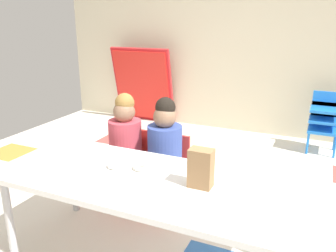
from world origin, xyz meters
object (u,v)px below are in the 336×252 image
seated_child_near_camera (126,139)px  paper_plate_center_table (90,172)px  donut_powdered_loose (115,165)px  folded_activity_table (143,86)px  paper_plate_near_edge (141,170)px  paper_bag_brown (201,168)px  craft_table (143,185)px  seated_child_middle_seat (165,145)px  kid_chair_blue_stack (325,118)px  donut_powdered_on_plate (141,167)px

seated_child_near_camera → paper_plate_center_table: (0.16, -0.68, 0.03)m
donut_powdered_loose → folded_activity_table: bearing=115.0°
paper_plate_near_edge → donut_powdered_loose: 0.17m
paper_bag_brown → paper_plate_center_table: size_ratio=1.22×
craft_table → paper_plate_near_edge: size_ratio=9.60×
seated_child_middle_seat → paper_plate_near_edge: size_ratio=5.10×
craft_table → folded_activity_table: size_ratio=1.59×
seated_child_near_camera → paper_bag_brown: 1.01m
seated_child_near_camera → paper_bag_brown: bearing=-34.6°
kid_chair_blue_stack → folded_activity_table: bearing=174.9°
paper_bag_brown → paper_plate_near_edge: paper_bag_brown is taller
kid_chair_blue_stack → folded_activity_table: 2.45m
seated_child_near_camera → kid_chair_blue_stack: (1.44, 1.92, -0.16)m
kid_chair_blue_stack → paper_plate_near_edge: bearing=-112.7°
donut_powdered_loose → craft_table: bearing=-13.8°
seated_child_near_camera → paper_plate_center_table: size_ratio=5.10×
seated_child_middle_seat → paper_bag_brown: seated_child_middle_seat is taller
paper_plate_center_table → paper_plate_near_edge: bearing=31.3°
seated_child_near_camera → paper_plate_center_table: seated_child_near_camera is taller
paper_bag_brown → donut_powdered_loose: size_ratio=2.19×
paper_plate_center_table → kid_chair_blue_stack: bearing=63.7°
craft_table → kid_chair_blue_stack: kid_chair_blue_stack is taller
paper_bag_brown → paper_plate_near_edge: bearing=172.8°
folded_activity_table → donut_powdered_on_plate: size_ratio=10.77×
seated_child_middle_seat → donut_powdered_on_plate: size_ratio=9.10×
paper_plate_near_edge → paper_plate_center_table: same height
seated_child_near_camera → kid_chair_blue_stack: seated_child_near_camera is taller
craft_table → paper_bag_brown: (0.35, 0.03, 0.16)m
paper_plate_center_table → donut_powdered_on_plate: bearing=31.3°
seated_child_middle_seat → donut_powdered_on_plate: (0.07, -0.52, 0.05)m
seated_child_near_camera → kid_chair_blue_stack: 2.41m
folded_activity_table → donut_powdered_loose: 2.96m
folded_activity_table → paper_bag_brown: size_ratio=4.94×
craft_table → folded_activity_table: (-1.48, 2.74, 0.01)m
craft_table → folded_activity_table: bearing=118.3°
craft_table → paper_bag_brown: 0.38m
seated_child_near_camera → paper_plate_center_table: bearing=-77.1°
craft_table → paper_plate_center_table: 0.33m
seated_child_near_camera → folded_activity_table: bearing=115.1°
donut_powdered_on_plate → donut_powdered_loose: size_ratio=1.01×
paper_bag_brown → donut_powdered_loose: bearing=177.6°
paper_bag_brown → donut_powdered_on_plate: paper_bag_brown is taller
seated_child_middle_seat → paper_plate_center_table: size_ratio=5.10×
seated_child_middle_seat → paper_bag_brown: 0.75m
paper_plate_near_edge → seated_child_near_camera: bearing=129.0°
folded_activity_table → kid_chair_blue_stack: bearing=-5.1°
seated_child_middle_seat → paper_plate_center_table: 0.70m
donut_powdered_on_plate → kid_chair_blue_stack: bearing=67.3°
paper_bag_brown → folded_activity_table: bearing=124.0°
paper_plate_center_table → seated_child_near_camera: bearing=102.9°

